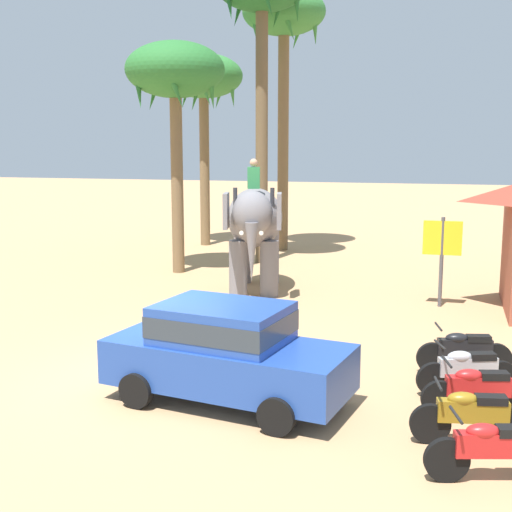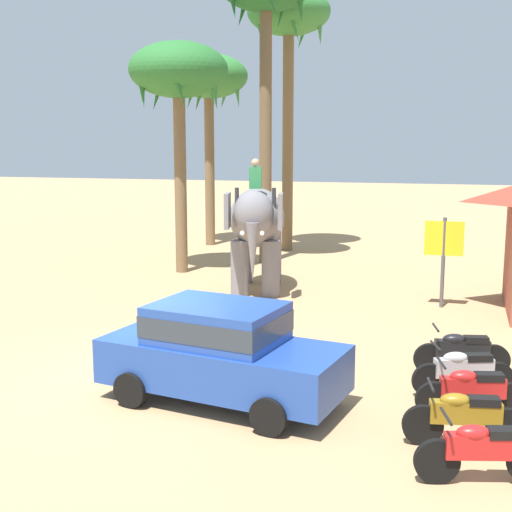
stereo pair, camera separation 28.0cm
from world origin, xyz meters
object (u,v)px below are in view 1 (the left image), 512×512
at_px(palm_tree_behind_elephant, 175,76).
at_px(signboard_yellow, 442,244).
at_px(motorcycle_nearest_camera, 493,448).
at_px(elephant_with_mahout, 255,224).
at_px(palm_tree_left_of_road, 284,22).
at_px(motorcycle_second_in_row, 472,415).
at_px(motorcycle_fourth_in_row, 467,370).
at_px(motorcycle_far_in_row, 464,350).
at_px(car_sedan_foreground, 226,350).
at_px(motorcycle_mid_row, 477,389).
at_px(palm_tree_near_hut, 204,81).

bearing_deg(palm_tree_behind_elephant, signboard_yellow, -18.38).
distance_m(motorcycle_nearest_camera, palm_tree_behind_elephant, 16.65).
xyz_separation_m(elephant_with_mahout, palm_tree_left_of_road, (-0.86, 7.73, 6.84)).
xyz_separation_m(motorcycle_nearest_camera, motorcycle_second_in_row, (-0.21, 1.10, 0.00)).
bearing_deg(motorcycle_fourth_in_row, elephant_with_mahout, 128.31).
height_order(motorcycle_nearest_camera, signboard_yellow, signboard_yellow).
relative_size(elephant_with_mahout, palm_tree_left_of_road, 0.40).
height_order(elephant_with_mahout, motorcycle_far_in_row, elephant_with_mahout).
height_order(car_sedan_foreground, motorcycle_mid_row, car_sedan_foreground).
bearing_deg(palm_tree_near_hut, motorcycle_far_in_row, -55.02).
bearing_deg(palm_tree_near_hut, motorcycle_fourth_in_row, -57.05).
xyz_separation_m(car_sedan_foreground, motorcycle_nearest_camera, (4.17, -1.78, -0.46)).
bearing_deg(car_sedan_foreground, palm_tree_left_of_road, 99.07).
relative_size(motorcycle_fourth_in_row, palm_tree_left_of_road, 0.17).
bearing_deg(motorcycle_second_in_row, elephant_with_mahout, 121.51).
distance_m(elephant_with_mahout, palm_tree_near_hut, 10.41).
distance_m(car_sedan_foreground, motorcycle_fourth_in_row, 4.22).
bearing_deg(palm_tree_behind_elephant, palm_tree_left_of_road, 66.93).
distance_m(motorcycle_far_in_row, palm_tree_left_of_road, 17.43).
relative_size(motorcycle_far_in_row, palm_tree_behind_elephant, 0.24).
relative_size(car_sedan_foreground, motorcycle_mid_row, 2.45).
relative_size(motorcycle_fourth_in_row, motorcycle_far_in_row, 0.97).
relative_size(motorcycle_mid_row, palm_tree_behind_elephant, 0.24).
relative_size(elephant_with_mahout, motorcycle_second_in_row, 2.24).
distance_m(car_sedan_foreground, palm_tree_left_of_road, 18.34).
distance_m(motorcycle_mid_row, signboard_yellow, 7.70).
height_order(motorcycle_fourth_in_row, palm_tree_left_of_road, palm_tree_left_of_road).
xyz_separation_m(motorcycle_fourth_in_row, palm_tree_left_of_road, (-6.57, 14.96, 8.37)).
bearing_deg(motorcycle_mid_row, motorcycle_far_in_row, 93.46).
height_order(motorcycle_fourth_in_row, signboard_yellow, signboard_yellow).
bearing_deg(car_sedan_foreground, palm_tree_near_hut, 109.77).
height_order(motorcycle_nearest_camera, palm_tree_left_of_road, palm_tree_left_of_road).
xyz_separation_m(motorcycle_fourth_in_row, palm_tree_behind_elephant, (-8.93, 9.43, 5.96)).
bearing_deg(motorcycle_nearest_camera, palm_tree_near_hut, 118.76).
distance_m(motorcycle_mid_row, palm_tree_behind_elephant, 15.02).
height_order(motorcycle_mid_row, palm_tree_left_of_road, palm_tree_left_of_road).
distance_m(motorcycle_nearest_camera, palm_tree_left_of_road, 21.08).
bearing_deg(palm_tree_left_of_road, car_sedan_foreground, -80.93).
distance_m(motorcycle_mid_row, motorcycle_far_in_row, 2.13).
bearing_deg(elephant_with_mahout, motorcycle_second_in_row, -58.49).
xyz_separation_m(motorcycle_fourth_in_row, motorcycle_far_in_row, (-0.01, 1.15, 0.00)).
relative_size(elephant_with_mahout, motorcycle_mid_row, 2.26).
height_order(motorcycle_fourth_in_row, palm_tree_near_hut, palm_tree_near_hut).
height_order(motorcycle_mid_row, motorcycle_far_in_row, same).
xyz_separation_m(motorcycle_nearest_camera, motorcycle_mid_row, (-0.08, 2.19, 0.00)).
bearing_deg(motorcycle_fourth_in_row, signboard_yellow, 93.82).
distance_m(elephant_with_mahout, motorcycle_far_in_row, 8.48).
height_order(elephant_with_mahout, motorcycle_nearest_camera, elephant_with_mahout).
distance_m(palm_tree_behind_elephant, signboard_yellow, 10.12).
distance_m(motorcycle_nearest_camera, motorcycle_mid_row, 2.19).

